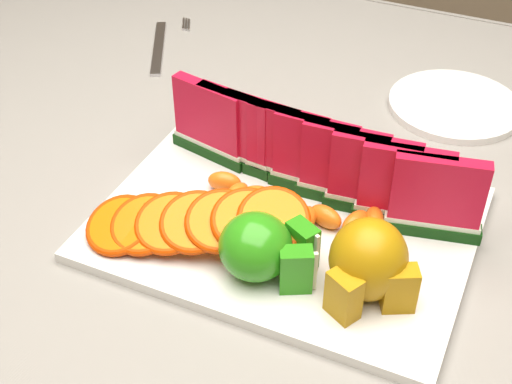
{
  "coord_description": "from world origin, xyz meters",
  "views": [
    {
      "loc": [
        0.3,
        -0.65,
        1.29
      ],
      "look_at": [
        0.06,
        -0.12,
        0.81
      ],
      "focal_mm": 50.0,
      "sensor_mm": 36.0,
      "label": 1
    }
  ],
  "objects_px": {
    "side_plate": "(454,105)",
    "fork": "(161,45)",
    "pear_cluster": "(369,263)",
    "apple_cluster": "(263,248)",
    "platter": "(286,223)"
  },
  "relations": [
    {
      "from": "pear_cluster",
      "to": "platter",
      "type": "bearing_deg",
      "value": 148.97
    },
    {
      "from": "side_plate",
      "to": "fork",
      "type": "xyz_separation_m",
      "value": [
        -0.46,
        -0.01,
        -0.0
      ]
    },
    {
      "from": "pear_cluster",
      "to": "apple_cluster",
      "type": "bearing_deg",
      "value": -170.43
    },
    {
      "from": "pear_cluster",
      "to": "fork",
      "type": "height_order",
      "value": "pear_cluster"
    },
    {
      "from": "side_plate",
      "to": "pear_cluster",
      "type": "bearing_deg",
      "value": -90.93
    },
    {
      "from": "platter",
      "to": "fork",
      "type": "xyz_separation_m",
      "value": [
        -0.34,
        0.31,
        -0.0
      ]
    },
    {
      "from": "apple_cluster",
      "to": "side_plate",
      "type": "bearing_deg",
      "value": 74.98
    },
    {
      "from": "side_plate",
      "to": "fork",
      "type": "relative_size",
      "value": 1.22
    },
    {
      "from": "side_plate",
      "to": "fork",
      "type": "height_order",
      "value": "side_plate"
    },
    {
      "from": "platter",
      "to": "apple_cluster",
      "type": "distance_m",
      "value": 0.09
    },
    {
      "from": "side_plate",
      "to": "apple_cluster",
      "type": "bearing_deg",
      "value": -105.02
    },
    {
      "from": "pear_cluster",
      "to": "fork",
      "type": "relative_size",
      "value": 0.53
    },
    {
      "from": "apple_cluster",
      "to": "pear_cluster",
      "type": "height_order",
      "value": "pear_cluster"
    },
    {
      "from": "apple_cluster",
      "to": "side_plate",
      "type": "height_order",
      "value": "apple_cluster"
    },
    {
      "from": "pear_cluster",
      "to": "side_plate",
      "type": "height_order",
      "value": "pear_cluster"
    }
  ]
}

